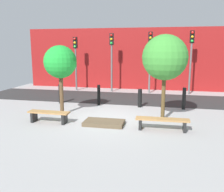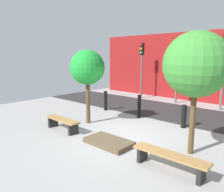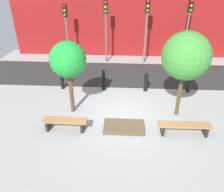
{
  "view_description": "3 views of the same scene",
  "coord_description": "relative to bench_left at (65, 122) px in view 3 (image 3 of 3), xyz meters",
  "views": [
    {
      "loc": [
        2.32,
        -10.25,
        3.08
      ],
      "look_at": [
        0.31,
        -0.83,
        1.18
      ],
      "focal_mm": 40.0,
      "sensor_mm": 36.0,
      "label": 1
    },
    {
      "loc": [
        4.67,
        -5.91,
        2.88
      ],
      "look_at": [
        -0.25,
        -0.46,
        1.54
      ],
      "focal_mm": 35.0,
      "sensor_mm": 36.0,
      "label": 2
    },
    {
      "loc": [
        -0.07,
        -7.88,
        5.4
      ],
      "look_at": [
        -0.48,
        -0.66,
        1.34
      ],
      "focal_mm": 35.0,
      "sensor_mm": 36.0,
      "label": 3
    }
  ],
  "objects": [
    {
      "name": "tree_behind_right_bench",
      "position": [
        4.58,
        1.35,
        2.31
      ],
      "size": [
        1.87,
        1.87,
        3.59
      ],
      "color": "#503D20",
      "rests_on": "ground"
    },
    {
      "name": "traffic_light_mid_west",
      "position": [
        0.99,
        7.72,
        2.4
      ],
      "size": [
        0.28,
        0.27,
        3.98
      ],
      "color": "#5A5A5A",
      "rests_on": "ground"
    },
    {
      "name": "traffic_light_east",
      "position": [
        6.2,
        7.72,
        2.47
      ],
      "size": [
        0.28,
        0.27,
        4.1
      ],
      "color": "#5B5B5B",
      "rests_on": "ground"
    },
    {
      "name": "bollard_right",
      "position": [
        5.59,
        3.5,
        0.21
      ],
      "size": [
        0.18,
        0.18,
        1.09
      ],
      "primitive_type": "cylinder",
      "color": "black",
      "rests_on": "ground"
    },
    {
      "name": "bench_right",
      "position": [
        4.58,
        0.0,
        -0.0
      ],
      "size": [
        1.99,
        0.44,
        0.45
      ],
      "rotation": [
        0.0,
        0.0,
        0.01
      ],
      "color": "black",
      "rests_on": "ground"
    },
    {
      "name": "ground_plane",
      "position": [
        2.29,
        1.09,
        -0.34
      ],
      "size": [
        18.0,
        18.0,
        0.0
      ],
      "primitive_type": "plane",
      "color": "#999999"
    },
    {
      "name": "bollard_center",
      "position": [
        3.39,
        3.5,
        0.14
      ],
      "size": [
        0.21,
        0.21,
        0.95
      ],
      "primitive_type": "cylinder",
      "color": "black",
      "rests_on": "ground"
    },
    {
      "name": "planter_bed",
      "position": [
        2.29,
        0.2,
        -0.26
      ],
      "size": [
        1.6,
        0.9,
        0.16
      ],
      "primitive_type": "cube",
      "color": "brown",
      "rests_on": "ground"
    },
    {
      "name": "traffic_light_west",
      "position": [
        -1.62,
        7.72,
        2.26
      ],
      "size": [
        0.28,
        0.27,
        3.76
      ],
      "color": "#575757",
      "rests_on": "ground"
    },
    {
      "name": "tree_behind_left_bench",
      "position": [
        0.0,
        1.35,
        2.06
      ],
      "size": [
        1.47,
        1.47,
        3.16
      ],
      "color": "brown",
      "rests_on": "ground"
    },
    {
      "name": "traffic_light_mid_east",
      "position": [
        3.59,
        7.72,
        2.44
      ],
      "size": [
        0.28,
        0.27,
        4.05
      ],
      "color": "slate",
      "rests_on": "ground"
    },
    {
      "name": "road_strip",
      "position": [
        2.29,
        5.59,
        -0.33
      ],
      "size": [
        18.0,
        3.68,
        0.01
      ],
      "primitive_type": "cube",
      "color": "#2B2B2B",
      "rests_on": "ground"
    },
    {
      "name": "bollard_far_left",
      "position": [
        -1.01,
        3.5,
        0.19
      ],
      "size": [
        0.18,
        0.18,
        1.05
      ],
      "primitive_type": "cylinder",
      "color": "black",
      "rests_on": "ground"
    },
    {
      "name": "bench_left",
      "position": [
        0.0,
        0.0,
        0.0
      ],
      "size": [
        1.74,
        0.44,
        0.47
      ],
      "rotation": [
        0.0,
        0.0,
        -0.01
      ],
      "color": "black",
      "rests_on": "ground"
    },
    {
      "name": "building_facade",
      "position": [
        2.29,
        9.32,
        1.88
      ],
      "size": [
        16.2,
        0.5,
        4.43
      ],
      "primitive_type": "cube",
      "color": "maroon",
      "rests_on": "ground"
    },
    {
      "name": "bollard_left",
      "position": [
        1.19,
        3.5,
        0.21
      ],
      "size": [
        0.16,
        0.16,
        1.1
      ],
      "primitive_type": "cylinder",
      "color": "black",
      "rests_on": "ground"
    }
  ]
}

